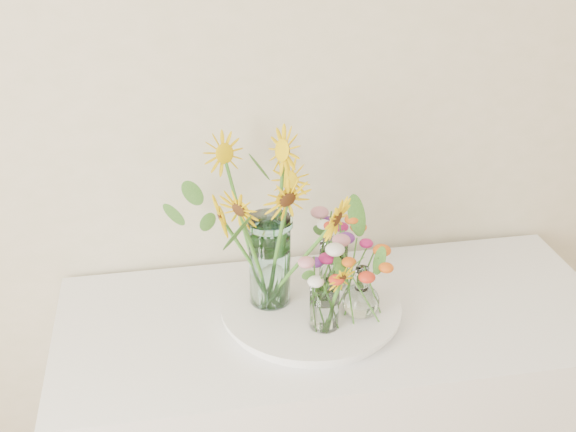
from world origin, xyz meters
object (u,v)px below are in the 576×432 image
(tray, at_px, (311,310))
(small_vase_c, at_px, (333,264))
(small_vase_b, at_px, (361,291))
(mason_jar, at_px, (270,261))
(small_vase_a, at_px, (324,306))

(tray, relative_size, small_vase_c, 3.35)
(tray, distance_m, small_vase_b, 0.15)
(tray, bearing_deg, small_vase_b, -25.95)
(mason_jar, bearing_deg, small_vase_b, -24.23)
(mason_jar, relative_size, small_vase_a, 1.99)
(small_vase_c, bearing_deg, small_vase_b, -76.02)
(mason_jar, height_order, small_vase_b, mason_jar)
(mason_jar, distance_m, small_vase_b, 0.24)
(mason_jar, bearing_deg, small_vase_a, -50.44)
(small_vase_a, bearing_deg, small_vase_c, 70.14)
(small_vase_c, bearing_deg, mason_jar, -164.61)
(mason_jar, relative_size, small_vase_c, 1.88)
(small_vase_a, distance_m, small_vase_b, 0.11)
(small_vase_c, bearing_deg, small_vase_a, -109.86)
(tray, height_order, mason_jar, mason_jar)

